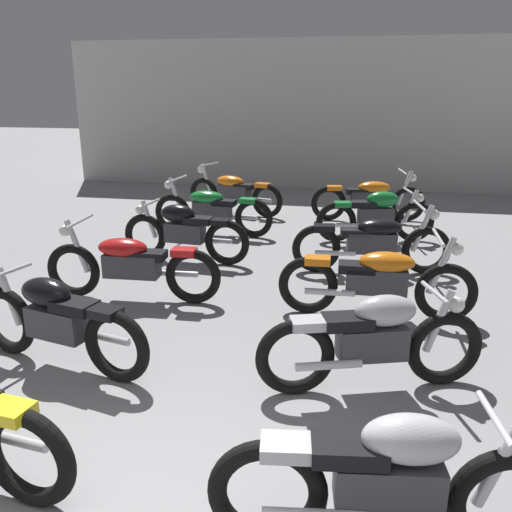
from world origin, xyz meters
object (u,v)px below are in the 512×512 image
object	(u,v)px
motorcycle_right_row_3	(373,241)
motorcycle_right_row_5	(369,198)
motorcycle_left_row_2	(131,264)
motorcycle_left_row_5	(234,191)
motorcycle_left_row_3	(184,231)
motorcycle_left_row_4	(212,209)
motorcycle_right_row_0	(390,479)
motorcycle_right_row_4	(376,215)
motorcycle_left_row_1	(57,320)
motorcycle_right_row_2	(378,279)
motorcycle_right_row_1	(373,339)

from	to	relation	value
motorcycle_right_row_3	motorcycle_right_row_5	xyz separation A→B (m)	(-0.05, 3.12, 0.00)
motorcycle_left_row_2	motorcycle_left_row_5	xyz separation A→B (m)	(0.11, 4.84, 0.00)
motorcycle_left_row_2	motorcycle_left_row_3	world-z (taller)	motorcycle_left_row_2
motorcycle_left_row_4	motorcycle_right_row_0	world-z (taller)	motorcycle_left_row_4
motorcycle_right_row_0	motorcycle_right_row_4	size ratio (longest dim) A/B	1.01
motorcycle_left_row_1	motorcycle_right_row_4	size ratio (longest dim) A/B	1.00
motorcycle_left_row_5	motorcycle_right_row_4	size ratio (longest dim) A/B	1.08
motorcycle_left_row_1	motorcycle_right_row_0	size ratio (longest dim) A/B	0.99
motorcycle_left_row_1	motorcycle_right_row_2	world-z (taller)	motorcycle_right_row_2
motorcycle_left_row_4	motorcycle_right_row_2	bearing A→B (deg)	-48.45
motorcycle_right_row_1	motorcycle_left_row_4	bearing A→B (deg)	120.10
motorcycle_left_row_2	motorcycle_right_row_5	world-z (taller)	same
motorcycle_left_row_4	motorcycle_left_row_5	size ratio (longest dim) A/B	1.04
motorcycle_left_row_4	motorcycle_right_row_0	distance (m)	6.97
motorcycle_left_row_5	motorcycle_right_row_0	distance (m)	8.54
motorcycle_left_row_5	motorcycle_right_row_5	world-z (taller)	same
motorcycle_right_row_5	motorcycle_left_row_5	bearing A→B (deg)	176.98
motorcycle_left_row_2	motorcycle_right_row_5	bearing A→B (deg)	59.25
motorcycle_right_row_5	motorcycle_left_row_4	bearing A→B (deg)	-150.10
motorcycle_left_row_4	motorcycle_left_row_1	bearing A→B (deg)	-91.13
motorcycle_left_row_3	motorcycle_right_row_4	bearing A→B (deg)	30.50
motorcycle_right_row_1	motorcycle_right_row_2	bearing A→B (deg)	87.79
motorcycle_left_row_2	motorcycle_right_row_3	world-z (taller)	same
motorcycle_right_row_4	motorcycle_right_row_2	bearing A→B (deg)	-90.46
motorcycle_left_row_4	motorcycle_right_row_0	xyz separation A→B (m)	(2.79, -6.39, 0.01)
motorcycle_right_row_3	motorcycle_left_row_3	bearing A→B (deg)	179.68
motorcycle_left_row_5	motorcycle_right_row_2	distance (m)	5.55
motorcycle_left_row_5	motorcycle_right_row_4	bearing A→B (deg)	-29.95
motorcycle_left_row_4	motorcycle_right_row_5	distance (m)	3.09
motorcycle_left_row_1	motorcycle_left_row_5	size ratio (longest dim) A/B	0.93
motorcycle_left_row_5	motorcycle_right_row_5	xyz separation A→B (m)	(2.68, -0.14, 0.00)
motorcycle_right_row_1	motorcycle_right_row_2	distance (m)	1.55
motorcycle_left_row_1	motorcycle_left_row_3	world-z (taller)	same
motorcycle_left_row_1	motorcycle_right_row_5	xyz separation A→B (m)	(2.78, 6.37, -0.01)
motorcycle_left_row_3	motorcycle_left_row_4	distance (m)	1.56
motorcycle_right_row_3	motorcycle_right_row_0	bearing A→B (deg)	-89.26
motorcycle_left_row_2	motorcycle_right_row_3	bearing A→B (deg)	29.06
motorcycle_left_row_2	motorcycle_left_row_4	xyz separation A→B (m)	(0.11, 3.16, 0.00)
motorcycle_right_row_1	motorcycle_right_row_5	distance (m)	6.22
motorcycle_left_row_4	motorcycle_right_row_1	world-z (taller)	motorcycle_left_row_4
motorcycle_left_row_1	motorcycle_right_row_5	size ratio (longest dim) A/B	0.90
motorcycle_left_row_1	motorcycle_right_row_4	distance (m)	5.69
motorcycle_left_row_5	motorcycle_right_row_5	distance (m)	2.69
motorcycle_left_row_2	motorcycle_right_row_4	distance (m)	4.35
motorcycle_right_row_1	motorcycle_left_row_3	bearing A→B (deg)	130.76
motorcycle_left_row_1	motorcycle_right_row_1	size ratio (longest dim) A/B	1.02
motorcycle_left_row_5	motorcycle_right_row_1	size ratio (longest dim) A/B	1.10
motorcycle_left_row_2	motorcycle_left_row_5	bearing A→B (deg)	88.67
motorcycle_right_row_5	motorcycle_right_row_3	bearing A→B (deg)	-89.16
motorcycle_left_row_5	motorcycle_right_row_2	world-z (taller)	same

